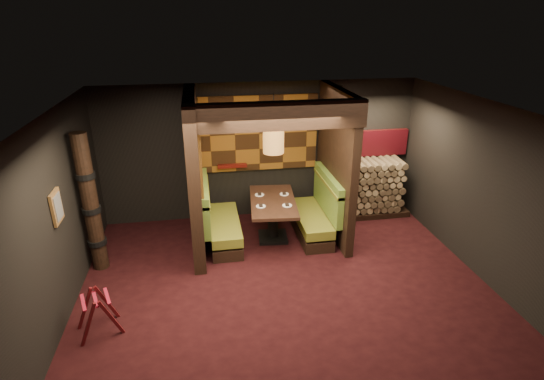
{
  "coord_description": "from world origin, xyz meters",
  "views": [
    {
      "loc": [
        -1.19,
        -5.61,
        4.09
      ],
      "look_at": [
        0.0,
        1.3,
        1.15
      ],
      "focal_mm": 28.0,
      "sensor_mm": 36.0,
      "label": 1
    }
  ],
  "objects_px": {
    "dining_table": "(273,212)",
    "pendant_lamp": "(273,140)",
    "firewood_stack": "(368,188)",
    "totem_column": "(91,205)",
    "luggage_rack": "(98,311)",
    "booth_bench_right": "(315,215)",
    "booth_bench_left": "(219,223)"
  },
  "relations": [
    {
      "from": "booth_bench_right",
      "to": "luggage_rack",
      "type": "xyz_separation_m",
      "value": [
        -3.67,
        -2.23,
        -0.08
      ]
    },
    {
      "from": "dining_table",
      "to": "firewood_stack",
      "type": "relative_size",
      "value": 0.94
    },
    {
      "from": "booth_bench_right",
      "to": "totem_column",
      "type": "distance_m",
      "value": 4.1
    },
    {
      "from": "luggage_rack",
      "to": "firewood_stack",
      "type": "distance_m",
      "value": 5.83
    },
    {
      "from": "luggage_rack",
      "to": "totem_column",
      "type": "relative_size",
      "value": 0.29
    },
    {
      "from": "booth_bench_left",
      "to": "luggage_rack",
      "type": "distance_m",
      "value": 2.86
    },
    {
      "from": "pendant_lamp",
      "to": "luggage_rack",
      "type": "distance_m",
      "value": 3.9
    },
    {
      "from": "booth_bench_right",
      "to": "luggage_rack",
      "type": "distance_m",
      "value": 4.3
    },
    {
      "from": "booth_bench_right",
      "to": "booth_bench_left",
      "type": "bearing_deg",
      "value": 180.0
    },
    {
      "from": "booth_bench_right",
      "to": "firewood_stack",
      "type": "distance_m",
      "value": 1.54
    },
    {
      "from": "dining_table",
      "to": "firewood_stack",
      "type": "bearing_deg",
      "value": 18.98
    },
    {
      "from": "firewood_stack",
      "to": "dining_table",
      "type": "bearing_deg",
      "value": -161.02
    },
    {
      "from": "booth_bench_left",
      "to": "totem_column",
      "type": "distance_m",
      "value": 2.3
    },
    {
      "from": "booth_bench_right",
      "to": "firewood_stack",
      "type": "relative_size",
      "value": 0.92
    },
    {
      "from": "pendant_lamp",
      "to": "booth_bench_right",
      "type": "bearing_deg",
      "value": 7.43
    },
    {
      "from": "pendant_lamp",
      "to": "totem_column",
      "type": "relative_size",
      "value": 0.45
    },
    {
      "from": "luggage_rack",
      "to": "pendant_lamp",
      "type": "bearing_deg",
      "value": 37.06
    },
    {
      "from": "dining_table",
      "to": "pendant_lamp",
      "type": "bearing_deg",
      "value": -90.0
    },
    {
      "from": "dining_table",
      "to": "pendant_lamp",
      "type": "relative_size",
      "value": 1.5
    },
    {
      "from": "booth_bench_left",
      "to": "pendant_lamp",
      "type": "height_order",
      "value": "pendant_lamp"
    },
    {
      "from": "booth_bench_left",
      "to": "luggage_rack",
      "type": "bearing_deg",
      "value": -128.54
    },
    {
      "from": "booth_bench_right",
      "to": "dining_table",
      "type": "bearing_deg",
      "value": -175.85
    },
    {
      "from": "totem_column",
      "to": "firewood_stack",
      "type": "xyz_separation_m",
      "value": [
        5.33,
        1.25,
        -0.57
      ]
    },
    {
      "from": "booth_bench_left",
      "to": "dining_table",
      "type": "height_order",
      "value": "booth_bench_left"
    },
    {
      "from": "dining_table",
      "to": "totem_column",
      "type": "xyz_separation_m",
      "value": [
        -3.12,
        -0.49,
        0.61
      ]
    },
    {
      "from": "luggage_rack",
      "to": "totem_column",
      "type": "height_order",
      "value": "totem_column"
    },
    {
      "from": "booth_bench_right",
      "to": "luggage_rack",
      "type": "relative_size",
      "value": 2.29
    },
    {
      "from": "pendant_lamp",
      "to": "firewood_stack",
      "type": "distance_m",
      "value": 2.74
    },
    {
      "from": "booth_bench_right",
      "to": "dining_table",
      "type": "xyz_separation_m",
      "value": [
        -0.86,
        -0.06,
        0.18
      ]
    },
    {
      "from": "luggage_rack",
      "to": "firewood_stack",
      "type": "bearing_deg",
      "value": 30.27
    },
    {
      "from": "pendant_lamp",
      "to": "firewood_stack",
      "type": "bearing_deg",
      "value": 20.12
    },
    {
      "from": "pendant_lamp",
      "to": "totem_column",
      "type": "bearing_deg",
      "value": -172.01
    }
  ]
}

